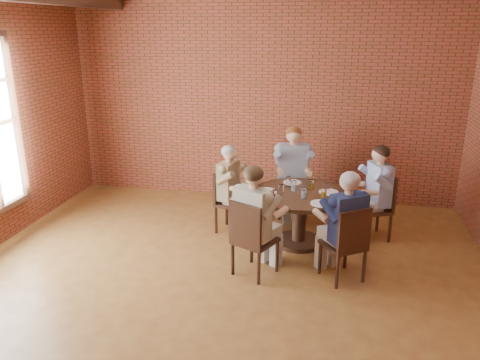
% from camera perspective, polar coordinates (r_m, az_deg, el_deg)
% --- Properties ---
extents(floor, '(7.00, 7.00, 0.00)m').
position_cam_1_polar(floor, '(5.27, -3.46, -14.79)').
color(floor, olive).
rests_on(floor, ground).
extents(wall_back, '(7.00, 0.00, 7.00)m').
position_cam_1_polar(wall_back, '(7.95, 2.67, 9.68)').
color(wall_back, brown).
rests_on(wall_back, ground).
extents(dining_table, '(1.30, 1.30, 0.75)m').
position_cam_1_polar(dining_table, '(6.41, 7.29, -3.40)').
color(dining_table, '#331811').
rests_on(dining_table, floor).
extents(chair_a, '(0.56, 0.56, 0.94)m').
position_cam_1_polar(chair_a, '(6.84, 16.59, -2.77)').
color(chair_a, '#331811').
rests_on(chair_a, floor).
extents(diner_a, '(0.81, 0.74, 1.35)m').
position_cam_1_polar(diner_a, '(6.75, 16.05, -1.55)').
color(diner_a, '#4666B6').
rests_on(diner_a, floor).
extents(chair_b, '(0.55, 0.55, 0.99)m').
position_cam_1_polar(chair_b, '(7.49, 6.31, -0.15)').
color(chair_b, '#331811').
rests_on(chair_b, floor).
extents(diner_b, '(0.70, 0.81, 1.42)m').
position_cam_1_polar(diner_b, '(7.34, 6.43, 0.96)').
color(diner_b, '#828FA5').
rests_on(diner_b, floor).
extents(chair_c, '(0.49, 0.49, 0.91)m').
position_cam_1_polar(chair_c, '(6.80, -1.60, -2.23)').
color(chair_c, '#331811').
rests_on(chair_c, floor).
extents(diner_c, '(0.72, 0.63, 1.29)m').
position_cam_1_polar(diner_c, '(6.72, -1.01, -1.16)').
color(diner_c, brown).
rests_on(diner_c, floor).
extents(chair_d, '(0.60, 0.60, 0.96)m').
position_cam_1_polar(chair_d, '(5.54, 1.31, -6.92)').
color(chair_d, '#331811').
rests_on(chair_d, floor).
extents(diner_d, '(0.80, 0.85, 1.37)m').
position_cam_1_polar(diner_d, '(5.54, 1.89, -5.02)').
color(diner_d, '#B69A8F').
rests_on(diner_d, floor).
extents(chair_e, '(0.60, 0.60, 0.94)m').
position_cam_1_polar(chair_e, '(5.57, 12.99, -7.37)').
color(chair_e, '#331811').
rests_on(chair_e, floor).
extents(diner_e, '(0.81, 0.84, 1.34)m').
position_cam_1_polar(diner_e, '(5.57, 12.59, -5.55)').
color(diner_e, '#1A244B').
rests_on(diner_e, floor).
extents(plate_a, '(0.26, 0.26, 0.01)m').
position_cam_1_polar(plate_a, '(6.39, 10.74, -1.44)').
color(plate_a, white).
rests_on(plate_a, dining_table).
extents(plate_b, '(0.26, 0.26, 0.01)m').
position_cam_1_polar(plate_b, '(6.71, 6.39, -0.30)').
color(plate_b, white).
rests_on(plate_b, dining_table).
extents(plate_c, '(0.26, 0.26, 0.01)m').
position_cam_1_polar(plate_c, '(6.33, 3.25, -1.33)').
color(plate_c, white).
rests_on(plate_c, dining_table).
extents(plate_d, '(0.26, 0.26, 0.01)m').
position_cam_1_polar(plate_d, '(5.97, 9.82, -2.83)').
color(plate_d, white).
rests_on(plate_d, dining_table).
extents(glass_a, '(0.07, 0.07, 0.14)m').
position_cam_1_polar(glass_a, '(6.31, 10.53, -1.08)').
color(glass_a, white).
rests_on(glass_a, dining_table).
extents(glass_b, '(0.07, 0.07, 0.14)m').
position_cam_1_polar(glass_b, '(6.46, 8.65, -0.55)').
color(glass_b, white).
rests_on(glass_b, dining_table).
extents(glass_c, '(0.07, 0.07, 0.14)m').
position_cam_1_polar(glass_c, '(6.55, 5.92, -0.17)').
color(glass_c, white).
rests_on(glass_c, dining_table).
extents(glass_d, '(0.07, 0.07, 0.14)m').
position_cam_1_polar(glass_d, '(6.37, 6.57, -0.70)').
color(glass_d, white).
rests_on(glass_d, dining_table).
extents(glass_e, '(0.07, 0.07, 0.14)m').
position_cam_1_polar(glass_e, '(6.21, 5.02, -1.17)').
color(glass_e, white).
rests_on(glass_e, dining_table).
extents(glass_f, '(0.07, 0.07, 0.14)m').
position_cam_1_polar(glass_f, '(5.99, 4.22, -1.87)').
color(glass_f, white).
rests_on(glass_f, dining_table).
extents(glass_g, '(0.07, 0.07, 0.14)m').
position_cam_1_polar(glass_g, '(6.10, 7.80, -1.62)').
color(glass_g, white).
rests_on(glass_g, dining_table).
extents(glass_h, '(0.07, 0.07, 0.14)m').
position_cam_1_polar(glass_h, '(6.14, 10.17, -1.61)').
color(glass_h, white).
rests_on(glass_h, dining_table).
extents(smartphone, '(0.12, 0.17, 0.01)m').
position_cam_1_polar(smartphone, '(6.07, 11.50, -2.61)').
color(smartphone, black).
rests_on(smartphone, dining_table).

